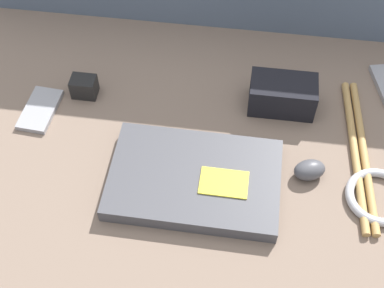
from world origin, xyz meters
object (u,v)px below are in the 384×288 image
(phone_silver, at_px, (40,110))
(charger_brick, at_px, (84,87))
(computer_mouse, at_px, (310,170))
(camera_pouch, at_px, (282,95))
(laptop, at_px, (195,179))

(phone_silver, height_order, charger_brick, charger_brick)
(computer_mouse, bearing_deg, charger_brick, 141.94)
(computer_mouse, relative_size, phone_silver, 0.60)
(computer_mouse, relative_size, camera_pouch, 0.53)
(laptop, relative_size, charger_brick, 6.07)
(computer_mouse, bearing_deg, camera_pouch, 88.40)
(phone_silver, relative_size, charger_brick, 2.28)
(camera_pouch, relative_size, charger_brick, 2.58)
(laptop, bearing_deg, phone_silver, 158.94)
(computer_mouse, bearing_deg, laptop, 172.03)
(charger_brick, bearing_deg, camera_pouch, 2.95)
(laptop, xyz_separation_m, charger_brick, (-0.27, 0.20, 0.01))
(laptop, distance_m, computer_mouse, 0.22)
(laptop, distance_m, charger_brick, 0.33)
(camera_pouch, height_order, charger_brick, camera_pouch)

